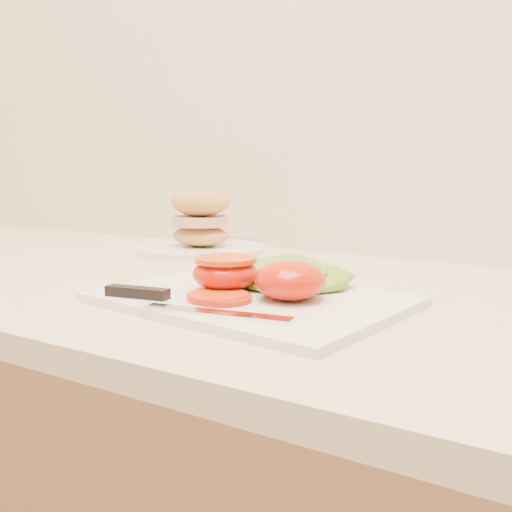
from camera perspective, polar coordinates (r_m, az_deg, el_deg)
The scene contains 9 objects.
cutting_board at distance 0.67m, azimuth -0.45°, elevation -4.32°, with size 0.34×0.25×0.01m, color white.
tomato_half_dome at distance 0.65m, azimuth 3.43°, elevation -2.43°, with size 0.08×0.08×0.04m, color red.
tomato_half_cut at distance 0.70m, azimuth -3.06°, elevation -1.62°, with size 0.08×0.08×0.04m.
tomato_slice_0 at distance 0.65m, azimuth -3.80°, elevation -4.07°, with size 0.07×0.07×0.01m, color #D0561B.
tomato_slice_1 at distance 0.64m, azimuth -3.23°, elevation -4.30°, with size 0.06×0.06×0.01m, color #D0561B.
lettuce_leaf_0 at distance 0.73m, azimuth 2.20°, elevation -1.63°, with size 0.16×0.11×0.03m, color #699E29.
lettuce_leaf_1 at distance 0.71m, azimuth 5.19°, elevation -2.17°, with size 0.12×0.08×0.03m, color #699E29.
knife at distance 0.64m, azimuth -8.97°, elevation -4.35°, with size 0.25×0.06×0.01m.
sandwich_plate at distance 1.08m, azimuth -5.58°, elevation 2.64°, with size 0.24×0.24×0.12m.
Camera 1 is at (-0.28, 1.02, 1.09)m, focal length 40.00 mm.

